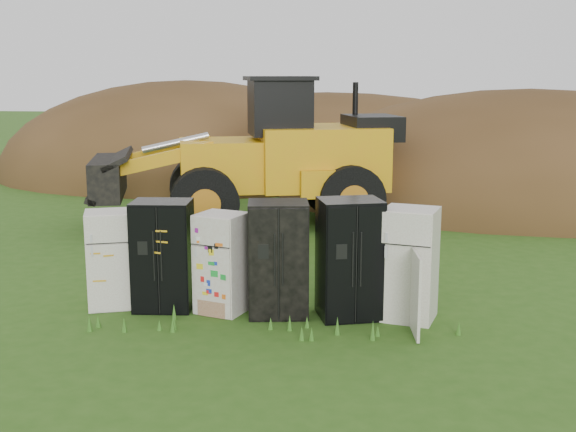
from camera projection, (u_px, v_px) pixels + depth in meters
name	position (u px, v px, depth m)	size (l,w,h in m)	color
ground	(257.00, 313.00, 11.52)	(120.00, 120.00, 0.00)	#2C5416
fridge_leftmost	(109.00, 259.00, 11.69)	(0.70, 0.67, 1.58)	white
fridge_black_side	(163.00, 255.00, 11.57)	(0.92, 0.73, 1.77)	black
fridge_sticker	(222.00, 263.00, 11.43)	(0.71, 0.66, 1.60)	silver
fridge_dark_mid	(278.00, 259.00, 11.27)	(0.92, 0.75, 1.81)	black
fridge_black_right	(349.00, 259.00, 11.18)	(0.93, 0.78, 1.86)	black
fridge_open_door	(409.00, 264.00, 11.08)	(0.79, 0.73, 1.74)	white
wheel_loader	(243.00, 152.00, 17.95)	(7.64, 3.10, 3.69)	orange
dirt_mound_right	(525.00, 198.00, 22.19)	(15.32, 11.23, 6.64)	#422C15
dirt_mound_left	(188.00, 175.00, 27.16)	(14.35, 10.77, 7.06)	#422C15
dirt_mound_back	(326.00, 169.00, 28.81)	(18.58, 12.39, 6.11)	#422C15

